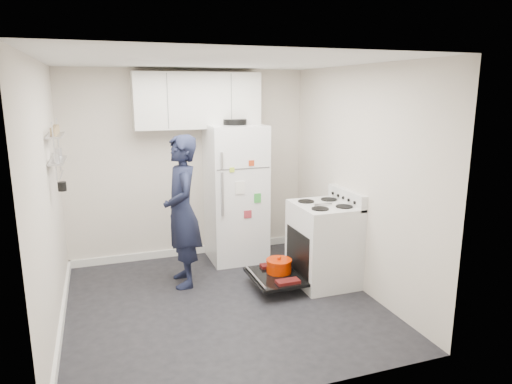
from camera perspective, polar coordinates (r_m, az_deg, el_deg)
name	(u,v)px	position (r m, az deg, el deg)	size (l,w,h in m)	color
room	(217,193)	(4.65, -4.95, -0.13)	(3.21, 3.21, 2.51)	black
electric_range	(322,244)	(5.42, 8.30, -6.50)	(0.66, 0.76, 1.10)	silver
open_oven_door	(277,271)	(5.33, 2.65, -9.90)	(0.55, 0.70, 0.23)	black
refrigerator	(236,193)	(6.02, -2.56, -0.10)	(0.72, 0.74, 1.87)	white
upper_cabinets	(197,100)	(5.93, -7.34, 11.28)	(1.60, 0.33, 0.70)	silver
wall_shelf_rack	(57,148)	(4.91, -23.65, 5.07)	(0.14, 0.60, 0.61)	#B2B2B7
person	(182,212)	(5.27, -9.23, -2.44)	(0.64, 0.42, 1.75)	#161A31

